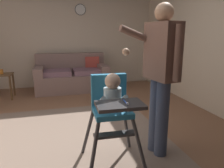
# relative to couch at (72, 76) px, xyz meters

# --- Properties ---
(ground) EXTENTS (6.07, 7.44, 0.10)m
(ground) POSITION_rel_couch_xyz_m (-0.07, -2.43, -0.38)
(ground) COLOR brown
(wall_far) EXTENTS (5.27, 0.06, 2.77)m
(wall_far) POSITION_rel_couch_xyz_m (-0.07, 0.52, 1.05)
(wall_far) COLOR beige
(wall_far) RESTS_ON ground
(wall_right) EXTENTS (0.06, 6.44, 2.77)m
(wall_right) POSITION_rel_couch_xyz_m (2.19, -2.13, 1.05)
(wall_right) COLOR beige
(wall_right) RESTS_ON ground
(area_rug) EXTENTS (2.38, 2.98, 0.01)m
(area_rug) POSITION_rel_couch_xyz_m (-0.20, -2.81, -0.33)
(area_rug) COLOR gray
(area_rug) RESTS_ON ground
(couch) EXTENTS (1.67, 0.86, 0.86)m
(couch) POSITION_rel_couch_xyz_m (0.00, 0.00, 0.00)
(couch) COLOR #846862
(couch) RESTS_ON ground
(high_chair) EXTENTS (0.63, 0.74, 0.97)m
(high_chair) POSITION_rel_couch_xyz_m (0.14, -3.17, 0.34)
(high_chair) COLOR #363537
(high_chair) RESTS_ON ground
(adult_standing) EXTENTS (0.56, 0.50, 1.62)m
(adult_standing) POSITION_rel_couch_xyz_m (0.69, -3.09, 0.59)
(adult_standing) COLOR #3C4761
(adult_standing) RESTS_ON ground
(side_table) EXTENTS (0.40, 0.40, 0.52)m
(side_table) POSITION_rel_couch_xyz_m (-1.44, -0.36, 0.05)
(side_table) COLOR brown
(side_table) RESTS_ON ground
(sippy_cup) EXTENTS (0.07, 0.07, 0.10)m
(sippy_cup) POSITION_rel_couch_xyz_m (-1.45, -0.36, 0.24)
(sippy_cup) COLOR orange
(sippy_cup) RESTS_ON side_table
(wall_clock) EXTENTS (0.27, 0.04, 0.27)m
(wall_clock) POSITION_rel_couch_xyz_m (0.31, 0.48, 1.57)
(wall_clock) COLOR white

